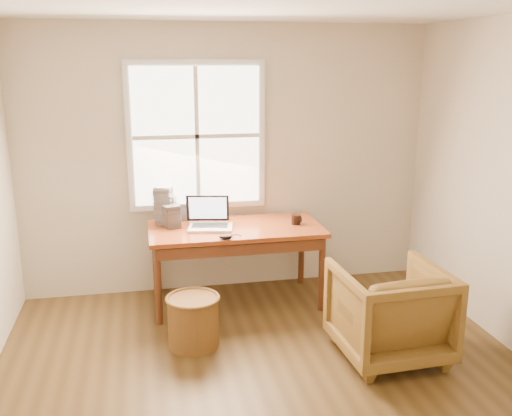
# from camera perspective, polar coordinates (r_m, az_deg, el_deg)

# --- Properties ---
(room_shell) EXTENTS (4.04, 4.54, 2.64)m
(room_shell) POSITION_cam_1_polar(r_m,az_deg,el_deg) (3.60, 1.82, -0.50)
(room_shell) COLOR #523B1C
(room_shell) RESTS_ON ground
(desk) EXTENTS (1.60, 0.80, 0.04)m
(desk) POSITION_cam_1_polar(r_m,az_deg,el_deg) (5.31, -2.06, -2.10)
(desk) COLOR brown
(desk) RESTS_ON room_shell
(armchair) EXTENTS (0.83, 0.85, 0.74)m
(armchair) POSITION_cam_1_polar(r_m,az_deg,el_deg) (4.59, 13.19, -10.05)
(armchair) COLOR brown
(armchair) RESTS_ON room_shell
(wicker_stool) EXTENTS (0.48, 0.48, 0.41)m
(wicker_stool) POSITION_cam_1_polar(r_m,az_deg,el_deg) (4.72, -6.28, -11.24)
(wicker_stool) COLOR brown
(wicker_stool) RESTS_ON room_shell
(laptop) EXTENTS (0.46, 0.47, 0.29)m
(laptop) POSITION_cam_1_polar(r_m,az_deg,el_deg) (5.21, -4.62, -0.56)
(laptop) COLOR silver
(laptop) RESTS_ON desk
(mouse) EXTENTS (0.13, 0.10, 0.04)m
(mouse) POSITION_cam_1_polar(r_m,az_deg,el_deg) (4.94, -3.06, -2.90)
(mouse) COLOR black
(mouse) RESTS_ON desk
(coffee_mug) EXTENTS (0.11, 0.11, 0.09)m
(coffee_mug) POSITION_cam_1_polar(r_m,az_deg,el_deg) (5.38, 4.00, -1.15)
(coffee_mug) COLOR black
(coffee_mug) RESTS_ON desk
(cd_stack_a) EXTENTS (0.16, 0.15, 0.26)m
(cd_stack_a) POSITION_cam_1_polar(r_m,az_deg,el_deg) (5.47, -8.74, -0.11)
(cd_stack_a) COLOR #A9ACB4
(cd_stack_a) RESTS_ON desk
(cd_stack_b) EXTENTS (0.17, 0.16, 0.21)m
(cd_stack_b) POSITION_cam_1_polar(r_m,az_deg,el_deg) (5.31, -8.40, -0.85)
(cd_stack_b) COLOR black
(cd_stack_b) RESTS_ON desk
(cd_stack_c) EXTENTS (0.20, 0.18, 0.36)m
(cd_stack_c) POSITION_cam_1_polar(r_m,az_deg,el_deg) (5.42, -9.20, 0.25)
(cd_stack_c) COLOR #A3A5B1
(cd_stack_c) RESTS_ON desk
(cd_stack_d) EXTENTS (0.15, 0.14, 0.17)m
(cd_stack_d) POSITION_cam_1_polar(r_m,az_deg,el_deg) (5.56, -6.77, -0.28)
(cd_stack_d) COLOR silver
(cd_stack_d) RESTS_ON desk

